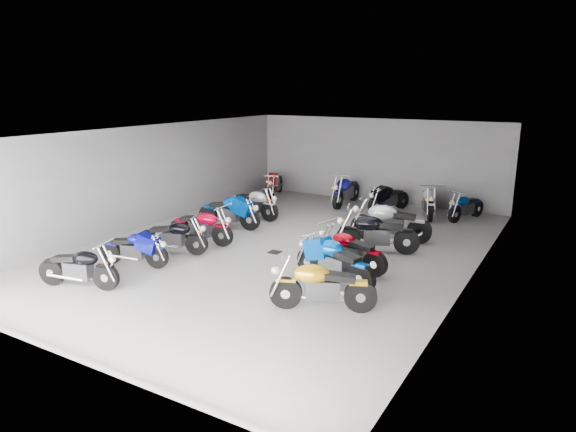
% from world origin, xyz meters
% --- Properties ---
extents(ground, '(14.00, 14.00, 0.00)m').
position_xyz_m(ground, '(0.00, 0.00, 0.00)').
color(ground, gray).
rests_on(ground, ground).
extents(wall_back, '(10.00, 0.10, 3.20)m').
position_xyz_m(wall_back, '(0.00, 7.00, 1.60)').
color(wall_back, slate).
rests_on(wall_back, ground).
extents(wall_left, '(0.10, 14.00, 3.20)m').
position_xyz_m(wall_left, '(-5.00, 0.00, 1.60)').
color(wall_left, slate).
rests_on(wall_left, ground).
extents(wall_right, '(0.10, 14.00, 3.20)m').
position_xyz_m(wall_right, '(5.00, 0.00, 1.60)').
color(wall_right, slate).
rests_on(wall_right, ground).
extents(ceiling, '(10.00, 14.00, 0.04)m').
position_xyz_m(ceiling, '(0.00, 0.00, 3.22)').
color(ceiling, black).
rests_on(ceiling, wall_back).
extents(drain_grate, '(0.32, 0.32, 0.01)m').
position_xyz_m(drain_grate, '(0.00, -0.50, 0.01)').
color(drain_grate, black).
rests_on(drain_grate, ground).
extents(motorcycle_left_a, '(1.93, 0.69, 0.87)m').
position_xyz_m(motorcycle_left_a, '(-2.44, -4.82, 0.47)').
color(motorcycle_left_a, black).
rests_on(motorcycle_left_a, ground).
extents(motorcycle_left_b, '(1.84, 0.62, 0.82)m').
position_xyz_m(motorcycle_left_b, '(-2.45, -3.19, 0.45)').
color(motorcycle_left_b, black).
rests_on(motorcycle_left_b, ground).
extents(motorcycle_left_c, '(1.91, 0.77, 0.87)m').
position_xyz_m(motorcycle_left_c, '(-2.30, -1.94, 0.47)').
color(motorcycle_left_c, black).
rests_on(motorcycle_left_c, ground).
extents(motorcycle_left_d, '(2.09, 0.46, 0.92)m').
position_xyz_m(motorcycle_left_d, '(-2.25, -0.83, 0.50)').
color(motorcycle_left_d, black).
rests_on(motorcycle_left_d, ground).
extents(motorcycle_left_e, '(2.17, 0.50, 0.95)m').
position_xyz_m(motorcycle_left_e, '(-2.55, 0.92, 0.52)').
color(motorcycle_left_e, black).
rests_on(motorcycle_left_e, ground).
extents(motorcycle_left_f, '(2.15, 0.51, 0.95)m').
position_xyz_m(motorcycle_left_f, '(-2.60, 2.33, 0.52)').
color(motorcycle_left_f, black).
rests_on(motorcycle_left_f, ground).
extents(motorcycle_right_b, '(2.04, 0.99, 0.95)m').
position_xyz_m(motorcycle_right_b, '(2.75, -3.18, 0.52)').
color(motorcycle_right_b, black).
rests_on(motorcycle_right_b, ground).
extents(motorcycle_right_c, '(2.18, 0.71, 0.98)m').
position_xyz_m(motorcycle_right_c, '(2.34, -1.76, 0.53)').
color(motorcycle_right_c, black).
rests_on(motorcycle_right_c, ground).
extents(motorcycle_right_d, '(2.02, 0.57, 0.89)m').
position_xyz_m(motorcycle_right_d, '(2.29, -0.71, 0.49)').
color(motorcycle_right_d, black).
rests_on(motorcycle_right_d, ground).
extents(motorcycle_right_e, '(2.17, 0.91, 0.99)m').
position_xyz_m(motorcycle_right_e, '(2.36, 0.88, 0.54)').
color(motorcycle_right_e, black).
rests_on(motorcycle_right_e, ground).
extents(motorcycle_right_f, '(2.33, 0.65, 1.03)m').
position_xyz_m(motorcycle_right_f, '(2.31, 2.10, 0.56)').
color(motorcycle_right_f, black).
rests_on(motorcycle_right_f, ground).
extents(motorcycle_back_a, '(0.82, 2.04, 0.93)m').
position_xyz_m(motorcycle_back_a, '(-3.89, 5.84, 0.51)').
color(motorcycle_back_a, black).
rests_on(motorcycle_back_a, ground).
extents(motorcycle_back_c, '(0.47, 2.34, 1.03)m').
position_xyz_m(motorcycle_back_c, '(-0.69, 5.74, 0.56)').
color(motorcycle_back_c, black).
rests_on(motorcycle_back_c, ground).
extents(motorcycle_back_d, '(0.91, 1.91, 0.89)m').
position_xyz_m(motorcycle_back_d, '(1.04, 5.58, 0.49)').
color(motorcycle_back_d, black).
rests_on(motorcycle_back_d, ground).
extents(motorcycle_back_e, '(0.92, 2.14, 0.98)m').
position_xyz_m(motorcycle_back_e, '(2.49, 5.55, 0.54)').
color(motorcycle_back_e, black).
rests_on(motorcycle_back_e, ground).
extents(motorcycle_back_f, '(0.81, 1.82, 0.84)m').
position_xyz_m(motorcycle_back_f, '(3.71, 5.73, 0.46)').
color(motorcycle_back_f, black).
rests_on(motorcycle_back_f, ground).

